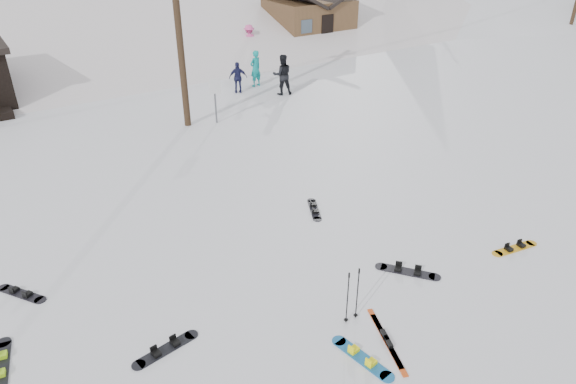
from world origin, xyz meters
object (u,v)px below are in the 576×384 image
utility_pole (176,4)px  hero_skis (387,340)px  hero_snowboard (362,358)px  cabin (309,19)px

utility_pole → hero_skis: bearing=-96.2°
hero_skis → hero_snowboard: bearing=-152.3°
utility_pole → hero_snowboard: 14.44m
cabin → hero_snowboard: bearing=-122.9°
utility_pole → hero_skis: 14.26m
hero_snowboard → hero_skis: hero_snowboard is taller
hero_snowboard → hero_skis: bearing=-91.4°
utility_pole → hero_skis: utility_pole is taller
cabin → hero_skis: (-14.47, -23.39, -1.45)m
utility_pole → cabin: size_ratio=1.67×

